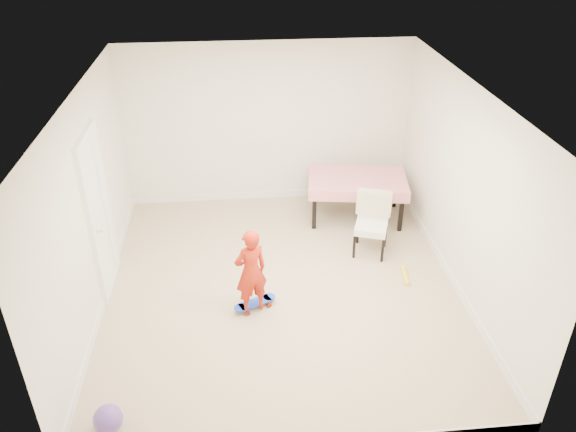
{
  "coord_description": "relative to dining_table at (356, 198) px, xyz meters",
  "views": [
    {
      "loc": [
        -0.49,
        -5.86,
        4.48
      ],
      "look_at": [
        0.1,
        0.2,
        0.95
      ],
      "focal_mm": 35.0,
      "sensor_mm": 36.0,
      "label": 1
    }
  ],
  "objects": [
    {
      "name": "foam_toy",
      "position": [
        0.35,
        -1.66,
        -0.32
      ],
      "size": [
        0.11,
        0.4,
        0.06
      ],
      "primitive_type": "cylinder",
      "rotation": [
        1.57,
        0.0,
        -0.12
      ],
      "color": "yellow",
      "rests_on": "ground"
    },
    {
      "name": "baseboard_right",
      "position": [
        0.92,
        -1.7,
        -0.29
      ],
      "size": [
        0.02,
        5.0,
        0.12
      ],
      "primitive_type": "cube",
      "color": "white",
      "rests_on": "ground"
    },
    {
      "name": "wall_back",
      "position": [
        -1.32,
        0.78,
        0.95
      ],
      "size": [
        4.5,
        0.04,
        2.6
      ],
      "primitive_type": "cube",
      "color": "silver",
      "rests_on": "ground"
    },
    {
      "name": "ground",
      "position": [
        -1.32,
        -1.7,
        -0.35
      ],
      "size": [
        5.0,
        5.0,
        0.0
      ],
      "primitive_type": "plane",
      "color": "tan",
      "rests_on": "ground"
    },
    {
      "name": "skateboard",
      "position": [
        -1.69,
        -2.09,
        -0.3
      ],
      "size": [
        0.59,
        0.42,
        0.08
      ],
      "primitive_type": null,
      "rotation": [
        0.0,
        0.0,
        0.44
      ],
      "color": "blue",
      "rests_on": "ground"
    },
    {
      "name": "balloon",
      "position": [
        -3.16,
        -3.78,
        -0.21
      ],
      "size": [
        0.28,
        0.28,
        0.28
      ],
      "primitive_type": "sphere",
      "color": "#6444A4",
      "rests_on": "ground"
    },
    {
      "name": "child",
      "position": [
        -1.72,
        -2.15,
        0.21
      ],
      "size": [
        0.48,
        0.41,
        1.12
      ],
      "primitive_type": "imported",
      "rotation": [
        0.0,
        0.0,
        3.54
      ],
      "color": "red",
      "rests_on": "ground"
    },
    {
      "name": "dining_table",
      "position": [
        0.0,
        0.0,
        0.0
      ],
      "size": [
        1.6,
        1.14,
        0.69
      ],
      "primitive_type": null,
      "rotation": [
        0.0,
        0.0,
        -0.15
      ],
      "color": "red",
      "rests_on": "ground"
    },
    {
      "name": "door",
      "position": [
        -3.54,
        -1.4,
        0.68
      ],
      "size": [
        0.11,
        0.94,
        2.11
      ],
      "primitive_type": "cube",
      "color": "white",
      "rests_on": "ground"
    },
    {
      "name": "wall_front",
      "position": [
        -1.32,
        -4.18,
        0.95
      ],
      "size": [
        4.5,
        0.04,
        2.6
      ],
      "primitive_type": "cube",
      "color": "silver",
      "rests_on": "ground"
    },
    {
      "name": "wall_right",
      "position": [
        0.91,
        -1.7,
        0.95
      ],
      "size": [
        0.04,
        5.0,
        2.6
      ],
      "primitive_type": "cube",
      "color": "silver",
      "rests_on": "ground"
    },
    {
      "name": "dining_chair",
      "position": [
        0.0,
        -1.01,
        0.1
      ],
      "size": [
        0.65,
        0.7,
        0.9
      ],
      "primitive_type": null,
      "rotation": [
        0.0,
        0.0,
        -0.34
      ],
      "color": "white",
      "rests_on": "ground"
    },
    {
      "name": "baseboard_back",
      "position": [
        -1.32,
        0.79,
        -0.29
      ],
      "size": [
        4.5,
        0.02,
        0.12
      ],
      "primitive_type": "cube",
      "color": "white",
      "rests_on": "ground"
    },
    {
      "name": "wall_left",
      "position": [
        -3.55,
        -1.7,
        0.95
      ],
      "size": [
        0.04,
        5.0,
        2.6
      ],
      "primitive_type": "cube",
      "color": "silver",
      "rests_on": "ground"
    },
    {
      "name": "ceiling",
      "position": [
        -1.32,
        -1.7,
        2.23
      ],
      "size": [
        4.5,
        5.0,
        0.04
      ],
      "primitive_type": "cube",
      "color": "white",
      "rests_on": "wall_back"
    },
    {
      "name": "baseboard_left",
      "position": [
        -3.56,
        -1.7,
        -0.29
      ],
      "size": [
        0.02,
        5.0,
        0.12
      ],
      "primitive_type": "cube",
      "color": "white",
      "rests_on": "ground"
    }
  ]
}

